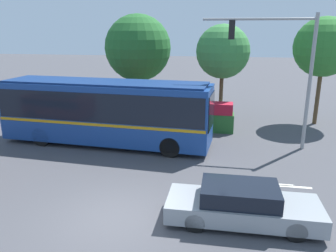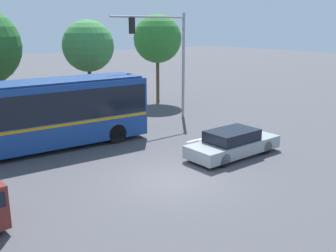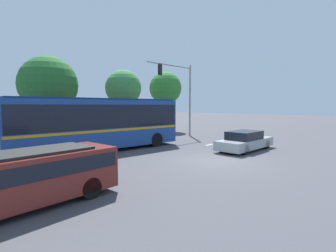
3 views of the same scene
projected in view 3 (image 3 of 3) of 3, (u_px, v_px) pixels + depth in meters
name	position (u px, v px, depth m)	size (l,w,h in m)	color
ground_plane	(216.00, 161.00, 13.36)	(140.00, 140.00, 0.00)	#444449
city_bus	(99.00, 121.00, 16.14)	(11.22, 3.25, 3.37)	navy
sedan_foreground	(245.00, 141.00, 16.48)	(4.80, 1.80, 1.26)	gray
suv_left_lane	(29.00, 174.00, 7.30)	(5.04, 2.20, 1.62)	maroon
traffic_light_pole	(181.00, 89.00, 22.95)	(5.40, 0.24, 6.68)	gray
flowering_hedge	(100.00, 132.00, 19.97)	(9.53, 1.04, 1.74)	#286028
street_tree_left	(48.00, 85.00, 21.20)	(4.78, 4.78, 7.04)	brown
street_tree_centre	(123.00, 88.00, 24.04)	(3.41, 3.41, 6.29)	brown
street_tree_right	(165.00, 88.00, 28.68)	(3.66, 3.66, 6.72)	brown
lane_stripe_near	(221.00, 143.00, 19.65)	(2.40, 0.16, 0.01)	silver
lane_stripe_mid	(215.00, 144.00, 19.26)	(2.40, 0.16, 0.01)	silver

